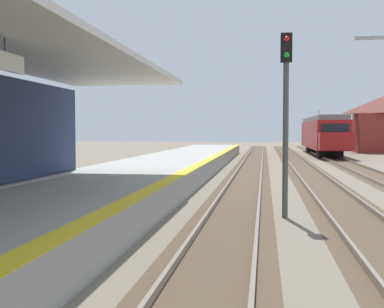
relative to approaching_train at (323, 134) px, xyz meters
name	(u,v)px	position (x,y,z in m)	size (l,w,h in m)	color
station_platform	(94,195)	(-11.20, -36.97, -1.73)	(5.00, 80.00, 0.91)	#999993
track_pair_nearest_platform	(241,194)	(-6.80, -32.97, -2.13)	(2.34, 120.00, 0.16)	#4C3D2D
track_pair_middle	(332,196)	(-3.40, -32.97, -2.13)	(2.34, 120.00, 0.16)	#4C3D2D
approaching_train	(323,134)	(0.00, 0.00, 0.00)	(2.93, 19.60, 4.76)	maroon
rail_signal_post	(286,105)	(-5.33, -37.56, 1.02)	(0.32, 0.34, 5.20)	#4C4C4C
distant_trackside_house	(384,123)	(7.29, 5.62, 1.16)	(6.60, 5.28, 6.40)	maroon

